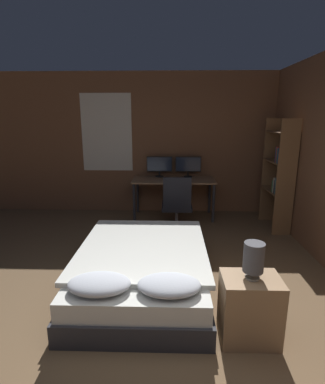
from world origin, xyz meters
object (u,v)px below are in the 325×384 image
(nightstand, at_px, (250,309))
(computer_mouse, at_px, (189,181))
(office_chair, at_px, (177,209))
(monitor_left, at_px, (159,165))
(bookshelf, at_px, (280,171))
(bedside_lamp, at_px, (254,258))
(monitor_right, at_px, (188,165))
(bed, at_px, (142,269))
(desk, at_px, (174,183))
(keyboard, at_px, (174,181))

(nightstand, xyz_separation_m, computer_mouse, (-0.35, 3.01, 0.47))
(nightstand, distance_m, office_chair, 2.58)
(monitor_left, distance_m, bookshelf, 2.18)
(nightstand, bearing_deg, office_chair, 102.94)
(bedside_lamp, xyz_separation_m, monitor_right, (-0.35, 3.48, 0.21))
(office_chair, bearing_deg, bed, -103.15)
(monitor_right, xyz_separation_m, office_chair, (-0.23, -0.97, -0.58))
(monitor_right, bearing_deg, computer_mouse, -89.95)
(nightstand, relative_size, bedside_lamp, 1.85)
(desk, relative_size, bookshelf, 0.83)
(nightstand, height_order, bedside_lamp, bedside_lamp)
(monitor_right, xyz_separation_m, keyboard, (-0.28, -0.47, -0.22))
(bedside_lamp, bearing_deg, desk, 100.91)
(desk, xyz_separation_m, office_chair, (0.05, -0.73, -0.27))
(bookshelf, bearing_deg, office_chair, -174.66)
(office_chair, bearing_deg, monitor_right, 76.63)
(desk, bearing_deg, monitor_right, 40.43)
(monitor_left, bearing_deg, keyboard, -59.41)
(monitor_left, relative_size, monitor_right, 1.00)
(office_chair, bearing_deg, keyboard, 95.52)
(bed, height_order, office_chair, office_chair)
(bedside_lamp, xyz_separation_m, office_chair, (-0.58, 2.52, -0.38))
(nightstand, distance_m, computer_mouse, 3.07)
(nightstand, height_order, keyboard, keyboard)
(bed, bearing_deg, bedside_lamp, -37.66)
(computer_mouse, relative_size, office_chair, 0.07)
(monitor_left, height_order, office_chair, monitor_left)
(computer_mouse, bearing_deg, bed, -105.88)
(monitor_right, distance_m, office_chair, 1.15)
(computer_mouse, bearing_deg, bookshelf, -13.00)
(desk, relative_size, computer_mouse, 21.93)
(desk, xyz_separation_m, keyboard, (-0.00, -0.23, 0.09))
(keyboard, xyz_separation_m, computer_mouse, (0.28, 0.00, 0.01))
(desk, bearing_deg, office_chair, -86.24)
(monitor_left, distance_m, office_chair, 1.18)
(nightstand, relative_size, desk, 0.38)
(desk, bearing_deg, bookshelf, -18.15)
(nightstand, bearing_deg, bed, 142.34)
(keyboard, bearing_deg, monitor_right, 59.41)
(desk, xyz_separation_m, computer_mouse, (0.28, -0.23, 0.10))
(bed, relative_size, bookshelf, 1.06)
(nightstand, distance_m, monitor_right, 3.57)
(nightstand, height_order, monitor_right, monitor_right)
(monitor_left, bearing_deg, bedside_lamp, -75.45)
(nightstand, bearing_deg, monitor_left, 104.55)
(bed, bearing_deg, computer_mouse, 74.12)
(desk, bearing_deg, computer_mouse, -39.98)
(bedside_lamp, distance_m, keyboard, 3.08)
(monitor_right, relative_size, keyboard, 1.31)
(keyboard, relative_size, office_chair, 0.40)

